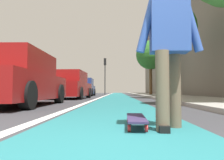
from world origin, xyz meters
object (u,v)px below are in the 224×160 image
traffic_light (105,69)px  skateboard (136,119)px  street_tree_far (151,55)px  skater_person (169,42)px  parked_car_mid (68,86)px  street_tree_mid (173,29)px  parked_car_near (15,80)px  pedestrian_distant (164,83)px  parked_car_far (83,88)px

traffic_light → skateboard: bearing=-175.9°
traffic_light → street_tree_far: 7.45m
street_tree_far → traffic_light: bearing=37.4°
skater_person → parked_car_mid: 9.88m
skateboard → parked_car_mid: (9.20, 2.85, 0.60)m
parked_car_mid → street_tree_mid: size_ratio=0.84×
parked_car_near → pedestrian_distant: pedestrian_distant is taller
street_tree_mid → street_tree_far: size_ratio=1.01×
traffic_light → street_tree_mid: bearing=-162.3°
parked_car_mid → traffic_light: traffic_light is taller
street_tree_far → skater_person: bearing=172.1°
skateboard → parked_car_mid: bearing=17.2°
parked_car_near → parked_car_mid: 5.72m
street_tree_far → pedestrian_distant: (-6.59, 0.20, -2.80)m
skater_person → pedestrian_distant: skater_person is taller
parked_car_far → street_tree_mid: bearing=-138.9°
parked_car_near → parked_car_far: 12.59m
street_tree_mid → parked_car_mid: bearing=90.9°
traffic_light → street_tree_far: street_tree_far is taller
skater_person → traffic_light: (23.50, 2.04, 2.03)m
parked_car_near → street_tree_far: bearing=-22.7°
parked_car_mid → parked_car_far: bearing=2.3°
street_tree_mid → street_tree_far: (8.18, 0.00, -0.09)m
street_tree_mid → pedestrian_distant: size_ratio=3.26×
street_tree_far → parked_car_far: bearing=103.1°
traffic_light → parked_car_near: bearing=176.1°
skateboard → street_tree_far: bearing=-9.1°
parked_car_mid → pedestrian_distant: bearing=-72.9°
street_tree_far → skateboard: bearing=170.9°
skater_person → street_tree_far: street_tree_far is taller
traffic_light → street_tree_mid: size_ratio=0.85×
parked_car_far → pedestrian_distant: bearing=-132.2°
traffic_light → street_tree_far: (-5.89, -4.50, 0.72)m
traffic_light → pedestrian_distant: bearing=-161.0°
skateboard → traffic_light: 23.59m
skateboard → parked_car_near: (3.49, 3.04, 0.61)m
street_tree_far → pedestrian_distant: size_ratio=3.23×
skater_person → street_tree_far: size_ratio=0.33×
parked_car_far → traffic_light: bearing=-11.2°
skateboard → street_tree_far: street_tree_far is taller
parked_car_near → street_tree_far: street_tree_far is taller
street_tree_mid → street_tree_far: bearing=0.0°
parked_car_far → skater_person: bearing=-167.9°
skateboard → traffic_light: (23.36, 1.69, 2.88)m
skateboard → parked_car_mid: size_ratio=0.20×
parked_car_mid → traffic_light: (14.16, -1.16, 2.28)m
skater_person → parked_car_near: (3.63, 3.39, -0.23)m
skateboard → pedestrian_distant: (10.88, -2.61, 0.80)m
skateboard → street_tree_mid: size_ratio=0.17×
parked_car_mid → street_tree_far: size_ratio=0.85×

